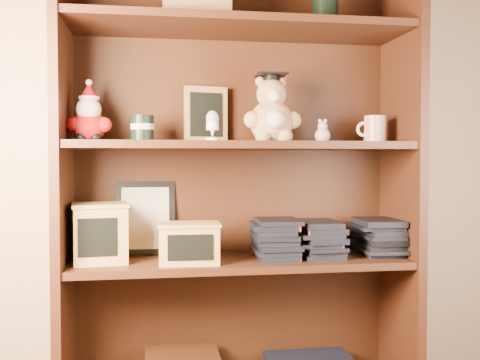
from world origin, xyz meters
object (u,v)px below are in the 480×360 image
(bookcase, at_px, (237,191))
(grad_teddy_bear, at_px, (272,115))
(treats_box, at_px, (100,232))
(teacher_mug, at_px, (374,129))

(bookcase, distance_m, grad_teddy_bear, 0.29)
(grad_teddy_bear, distance_m, treats_box, 0.70)
(bookcase, distance_m, teacher_mug, 0.53)
(bookcase, bearing_deg, treats_box, -173.70)
(treats_box, bearing_deg, teacher_mug, 0.05)
(teacher_mug, bearing_deg, bookcase, 174.04)
(treats_box, bearing_deg, bookcase, 6.30)
(treats_box, bearing_deg, grad_teddy_bear, -0.64)
(grad_teddy_bear, height_order, treats_box, grad_teddy_bear)
(grad_teddy_bear, relative_size, teacher_mug, 2.26)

